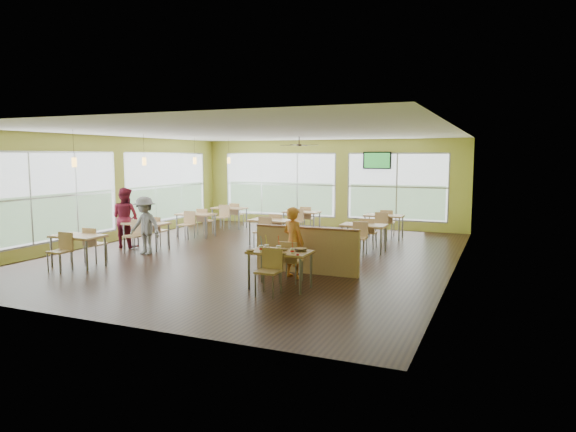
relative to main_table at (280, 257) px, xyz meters
The scene contains 20 objects.
room 3.73m from the main_table, 123.69° to the left, with size 12.00×12.04×3.20m.
window_bays 7.70m from the main_table, 127.41° to the left, with size 9.24×10.24×2.38m.
main_table is the anchor object (origin of this frame).
half_wall_divider 1.45m from the main_table, 90.00° to the left, with size 2.40×0.14×1.04m.
dining_tables 5.61m from the main_table, 122.91° to the left, with size 6.92×8.72×0.87m.
pendant_lights 6.62m from the main_table, 144.75° to the left, with size 0.11×7.31×0.86m.
ceiling_fan 6.73m from the main_table, 108.43° to the left, with size 1.25×1.25×0.29m.
tv_backwall 9.08m from the main_table, 91.29° to the left, with size 1.00×0.07×0.60m.
man_plaid 0.96m from the main_table, 96.54° to the left, with size 0.56×0.37×1.53m, color #CB3F16.
patron_maroon 6.44m from the main_table, 157.13° to the left, with size 0.83×0.65×1.71m, color maroon.
patron_grey 5.10m from the main_table, 158.47° to the left, with size 1.00×0.57×1.54m, color slate.
cup_blue 0.42m from the main_table, 140.50° to the right, with size 0.09×0.09×0.34m.
cup_yellow 0.33m from the main_table, 142.40° to the right, with size 0.10×0.10×0.35m.
cup_red_near 0.23m from the main_table, 77.40° to the right, with size 0.10×0.10×0.35m.
cup_red_far 0.43m from the main_table, 30.55° to the right, with size 0.08×0.08×0.30m.
food_basket 0.43m from the main_table, 17.66° to the left, with size 0.26×0.26×0.06m.
ketchup_cup 0.59m from the main_table, 31.25° to the right, with size 0.05×0.05×0.02m, color #980E08.
wrapper_left 0.60m from the main_table, 149.32° to the right, with size 0.18×0.16×0.04m, color olive.
wrapper_mid 0.15m from the main_table, 46.15° to the left, with size 0.21×0.19×0.05m, color olive.
wrapper_right 0.37m from the main_table, 55.51° to the right, with size 0.13×0.12×0.03m, color olive.
Camera 1 is at (5.99, -12.02, 2.58)m, focal length 32.00 mm.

